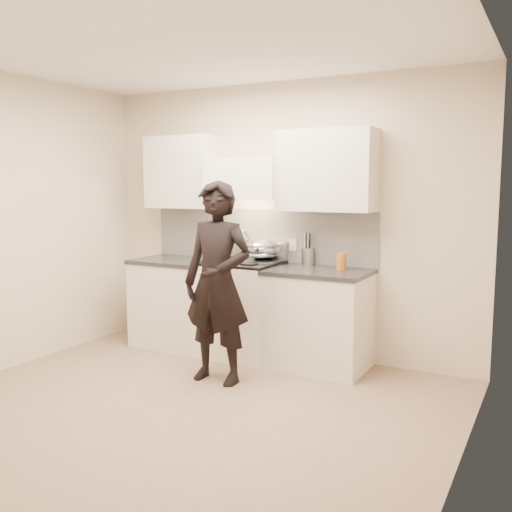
# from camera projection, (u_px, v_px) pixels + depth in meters

# --- Properties ---
(ground_plane) EXTENTS (4.00, 4.00, 0.00)m
(ground_plane) POSITION_uv_depth(u_px,v_px,m) (182.00, 409.00, 4.34)
(ground_plane) COLOR #876E57
(room_shell) EXTENTS (4.04, 3.54, 2.70)m
(room_shell) POSITION_uv_depth(u_px,v_px,m) (201.00, 197.00, 4.50)
(room_shell) COLOR beige
(room_shell) RESTS_ON ground
(stove) EXTENTS (0.76, 0.65, 0.96)m
(stove) POSITION_uv_depth(u_px,v_px,m) (241.00, 308.00, 5.67)
(stove) COLOR white
(stove) RESTS_ON ground
(counter_right) EXTENTS (0.92, 0.67, 0.92)m
(counter_right) POSITION_uv_depth(u_px,v_px,m) (318.00, 319.00, 5.28)
(counter_right) COLOR silver
(counter_right) RESTS_ON ground
(counter_left) EXTENTS (0.82, 0.67, 0.92)m
(counter_left) POSITION_uv_depth(u_px,v_px,m) (177.00, 302.00, 6.04)
(counter_left) COLOR silver
(counter_left) RESTS_ON ground
(wok) EXTENTS (0.39, 0.49, 0.32)m
(wok) POSITION_uv_depth(u_px,v_px,m) (262.00, 249.00, 5.65)
(wok) COLOR #B6B5C9
(wok) RESTS_ON stove
(stock_pot) EXTENTS (0.33, 0.28, 0.16)m
(stock_pot) POSITION_uv_depth(u_px,v_px,m) (217.00, 253.00, 5.56)
(stock_pot) COLOR #B6B5C9
(stock_pot) RESTS_ON stove
(utensil_crock) EXTENTS (0.12, 0.12, 0.31)m
(utensil_crock) POSITION_uv_depth(u_px,v_px,m) (308.00, 255.00, 5.53)
(utensil_crock) COLOR #9D9D9E
(utensil_crock) RESTS_ON counter_right
(spice_jar) EXTENTS (0.04, 0.04, 0.09)m
(spice_jar) POSITION_uv_depth(u_px,v_px,m) (306.00, 261.00, 5.51)
(spice_jar) COLOR orange
(spice_jar) RESTS_ON counter_right
(oil_glass) EXTENTS (0.09, 0.09, 0.16)m
(oil_glass) POSITION_uv_depth(u_px,v_px,m) (342.00, 261.00, 5.21)
(oil_glass) COLOR #A25619
(oil_glass) RESTS_ON counter_right
(person) EXTENTS (0.64, 0.42, 1.73)m
(person) POSITION_uv_depth(u_px,v_px,m) (218.00, 283.00, 4.86)
(person) COLOR black
(person) RESTS_ON ground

